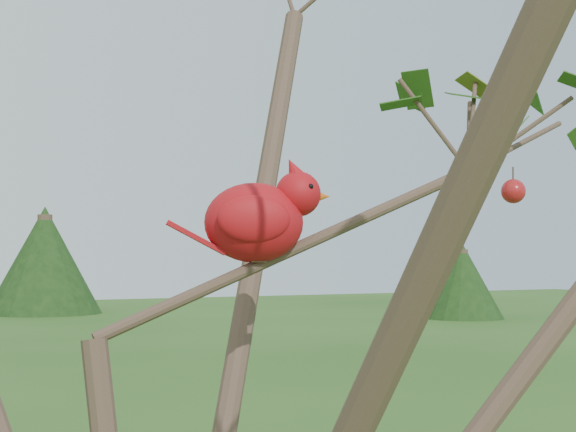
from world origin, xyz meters
name	(u,v)px	position (x,y,z in m)	size (l,w,h in m)	color
crabapple_tree	(180,209)	(0.03, -0.02, 2.12)	(2.35, 2.05, 2.95)	#493327
cardinal	(260,218)	(0.19, 0.08, 2.12)	(0.24, 0.15, 0.17)	red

